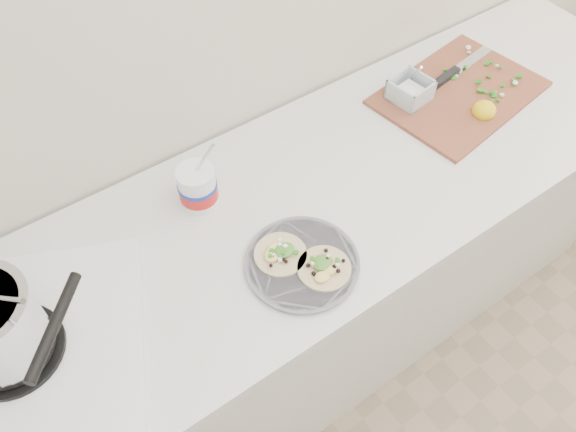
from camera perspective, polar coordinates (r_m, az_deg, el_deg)
counter at (r=1.82m, az=1.86°, el=-6.61°), size 2.44×0.66×0.90m
stove at (r=1.27m, az=-27.21°, el=-10.86°), size 0.68×0.66×0.25m
taco_plate at (r=1.30m, az=1.44°, el=-4.60°), size 0.27×0.27×0.04m
tub at (r=1.40m, az=-9.10°, el=3.17°), size 0.10×0.10×0.22m
cutboard at (r=1.79m, az=16.59°, el=12.26°), size 0.53×0.40×0.08m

